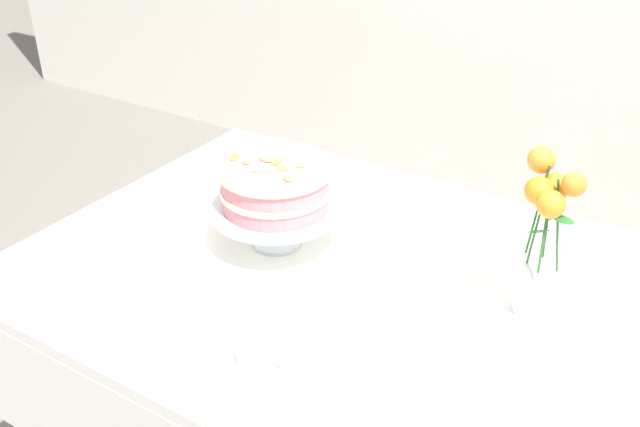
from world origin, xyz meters
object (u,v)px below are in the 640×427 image
object	(u,v)px
dining_table	(343,315)
flower_vase	(541,239)
cake_stand	(276,213)
layer_cake	(275,185)
teacup	(259,352)

from	to	relation	value
dining_table	flower_vase	distance (m)	0.45
cake_stand	layer_cake	bearing A→B (deg)	-109.39
flower_vase	dining_table	bearing A→B (deg)	-163.88
layer_cake	teacup	distance (m)	0.42
flower_vase	teacup	distance (m)	0.56
cake_stand	flower_vase	distance (m)	0.57
layer_cake	flower_vase	size ratio (longest dim) A/B	0.73
dining_table	flower_vase	bearing A→B (deg)	16.12
cake_stand	layer_cake	xyz separation A→B (m)	(-0.00, -0.00, 0.07)
dining_table	layer_cake	world-z (taller)	layer_cake
layer_cake	teacup	world-z (taller)	layer_cake
flower_vase	layer_cake	bearing A→B (deg)	-173.24
cake_stand	teacup	world-z (taller)	cake_stand
dining_table	cake_stand	size ratio (longest dim) A/B	4.83
cake_stand	layer_cake	world-z (taller)	layer_cake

